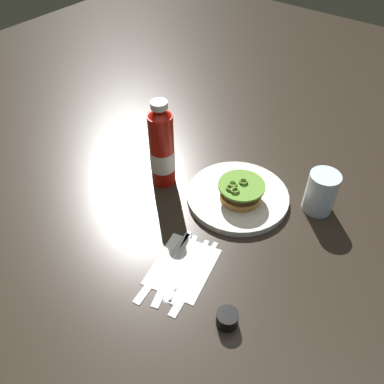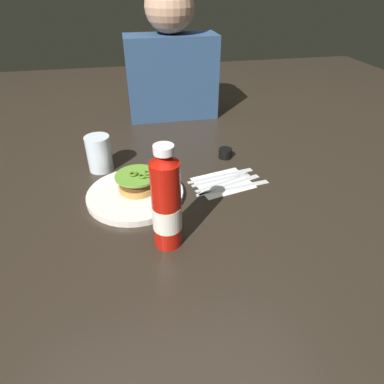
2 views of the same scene
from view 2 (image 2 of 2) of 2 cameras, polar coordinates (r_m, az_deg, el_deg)
name	(u,v)px [view 2 (image 2 of 2)]	position (r m, az deg, el deg)	size (l,w,h in m)	color
ground_plane	(176,187)	(0.96, -2.81, 0.85)	(3.00, 3.00, 0.00)	black
dinner_plate	(135,194)	(0.92, -9.71, -0.42)	(0.26, 0.26, 0.02)	silver
burger_sandwich	(137,182)	(0.92, -9.37, 1.76)	(0.12, 0.12, 0.05)	#BD853C
ketchup_bottle	(166,204)	(0.71, -4.42, -2.11)	(0.06, 0.06, 0.25)	#B21309
water_glass	(99,153)	(1.06, -15.69, 6.42)	(0.08, 0.08, 0.11)	silver
condiment_cup	(225,153)	(1.11, 5.76, 6.66)	(0.04, 0.04, 0.03)	black
napkin	(223,183)	(0.98, 5.34, 1.63)	(0.16, 0.13, 0.00)	white
butter_knife	(238,186)	(0.96, 7.92, 1.00)	(0.22, 0.05, 0.00)	silver
table_knife	(234,182)	(0.98, 7.16, 1.66)	(0.20, 0.08, 0.00)	silver
spoon_utensil	(231,179)	(0.99, 6.74, 2.26)	(0.18, 0.08, 0.00)	silver
fork_utensil	(225,177)	(1.00, 5.79, 2.54)	(0.19, 0.06, 0.00)	silver
steak_knife	(225,174)	(1.02, 5.69, 3.12)	(0.21, 0.05, 0.00)	silver
diner_person	(171,60)	(1.41, -3.59, 21.78)	(0.36, 0.18, 0.51)	navy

